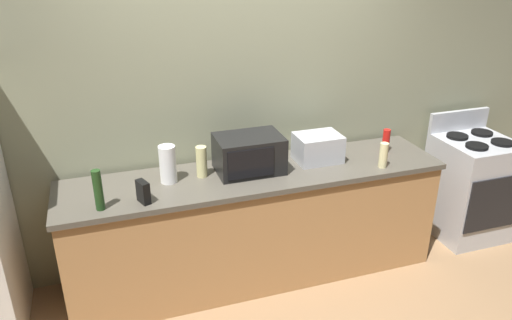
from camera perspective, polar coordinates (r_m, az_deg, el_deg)
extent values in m
plane|color=#93704C|center=(3.78, 1.99, -16.40)|extent=(8.00, 8.00, 0.00)
cube|color=gray|center=(3.81, -1.96, 7.20)|extent=(6.40, 0.10, 2.70)
cube|color=#B27F4C|center=(3.83, 0.00, -7.81)|extent=(2.80, 0.60, 0.86)
cube|color=#514C42|center=(3.62, 0.00, -1.74)|extent=(2.84, 0.64, 0.04)
cube|color=#B7BABF|center=(4.77, 23.49, -2.96)|extent=(0.60, 0.60, 0.90)
cube|color=black|center=(4.58, 25.92, -4.56)|extent=(0.55, 0.02, 0.48)
cube|color=#B7BABF|center=(4.76, 22.40, 4.28)|extent=(0.60, 0.04, 0.18)
cylinder|color=black|center=(4.43, 24.17, 1.46)|extent=(0.18, 0.18, 0.02)
cylinder|color=black|center=(4.60, 26.59, 1.82)|extent=(0.18, 0.18, 0.02)
cylinder|color=black|center=(4.59, 22.25, 2.56)|extent=(0.18, 0.18, 0.02)
cylinder|color=black|center=(4.76, 24.66, 2.88)|extent=(0.18, 0.18, 0.02)
cube|color=black|center=(3.59, -0.83, 0.74)|extent=(0.48, 0.34, 0.27)
cube|color=black|center=(3.42, -0.58, -0.43)|extent=(0.34, 0.01, 0.21)
cube|color=#B7BABF|center=(3.80, 7.15, 1.42)|extent=(0.34, 0.26, 0.21)
cylinder|color=white|center=(3.47, -10.16, -0.48)|extent=(0.12, 0.12, 0.27)
cube|color=black|center=(3.26, -12.91, -3.62)|extent=(0.09, 0.12, 0.15)
cylinder|color=beige|center=(3.78, 14.52, 0.54)|extent=(0.06, 0.06, 0.19)
cylinder|color=#1E3F19|center=(3.22, -17.78, -3.34)|extent=(0.06, 0.06, 0.27)
cylinder|color=beige|center=(3.53, -6.32, -0.20)|extent=(0.08, 0.08, 0.23)
cylinder|color=red|center=(4.08, 14.80, 2.20)|extent=(0.06, 0.06, 0.18)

